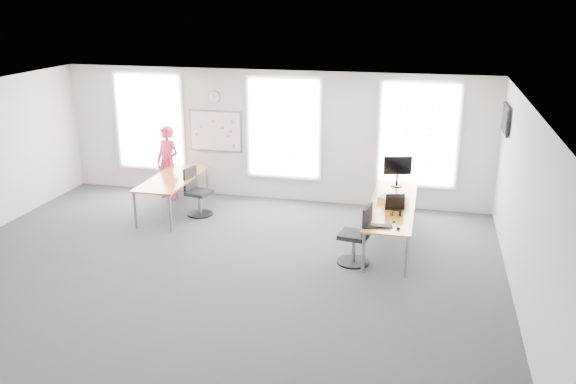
% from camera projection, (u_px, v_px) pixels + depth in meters
% --- Properties ---
extents(floor, '(10.00, 10.00, 0.00)m').
position_uv_depth(floor, '(214.00, 267.00, 10.74)').
color(floor, '#27282C').
rests_on(floor, ground).
extents(ceiling, '(10.00, 10.00, 0.00)m').
position_uv_depth(ceiling, '(207.00, 98.00, 9.82)').
color(ceiling, silver).
rests_on(ceiling, ground).
extents(wall_back, '(10.00, 0.00, 10.00)m').
position_uv_depth(wall_back, '(272.00, 136.00, 13.98)').
color(wall_back, silver).
rests_on(wall_back, ground).
extents(wall_front, '(10.00, 0.00, 10.00)m').
position_uv_depth(wall_front, '(82.00, 294.00, 6.57)').
color(wall_front, silver).
rests_on(wall_front, ground).
extents(wall_right, '(0.00, 10.00, 10.00)m').
position_uv_depth(wall_right, '(524.00, 209.00, 9.18)').
color(wall_right, silver).
rests_on(wall_right, ground).
extents(window_left, '(1.60, 0.06, 2.20)m').
position_uv_depth(window_left, '(150.00, 122.00, 14.55)').
color(window_left, silver).
rests_on(window_left, wall_back).
extents(window_mid, '(1.60, 0.06, 2.20)m').
position_uv_depth(window_mid, '(284.00, 128.00, 13.83)').
color(window_mid, silver).
rests_on(window_mid, wall_back).
extents(window_right, '(1.60, 0.06, 2.20)m').
position_uv_depth(window_right, '(418.00, 135.00, 13.17)').
color(window_right, silver).
rests_on(window_right, wall_back).
extents(desk_right, '(0.84, 3.17, 0.77)m').
position_uv_depth(desk_right, '(392.00, 207.00, 11.65)').
color(desk_right, '#B26326').
rests_on(desk_right, ground).
extents(desk_left, '(0.89, 2.23, 0.81)m').
position_uv_depth(desk_left, '(173.00, 180.00, 13.21)').
color(desk_left, '#B26326').
rests_on(desk_left, ground).
extents(chair_right, '(0.59, 0.59, 1.11)m').
position_uv_depth(chair_right, '(358.00, 238.00, 10.75)').
color(chair_right, black).
rests_on(chair_right, ground).
extents(chair_left, '(0.56, 0.56, 1.05)m').
position_uv_depth(chair_left, '(197.00, 194.00, 13.21)').
color(chair_left, black).
rests_on(chair_left, ground).
extents(person, '(0.73, 0.59, 1.73)m').
position_uv_depth(person, '(168.00, 162.00, 14.17)').
color(person, '#E32C5B').
rests_on(person, ground).
extents(whiteboard, '(1.20, 0.03, 0.90)m').
position_uv_depth(whiteboard, '(215.00, 131.00, 14.24)').
color(whiteboard, white).
rests_on(whiteboard, wall_back).
extents(wall_clock, '(0.30, 0.04, 0.30)m').
position_uv_depth(wall_clock, '(214.00, 97.00, 13.99)').
color(wall_clock, gray).
rests_on(wall_clock, wall_back).
extents(tv, '(0.06, 0.90, 0.55)m').
position_uv_depth(tv, '(506.00, 119.00, 11.72)').
color(tv, black).
rests_on(tv, wall_right).
extents(keyboard, '(0.52, 0.31, 0.02)m').
position_uv_depth(keyboard, '(378.00, 226.00, 10.49)').
color(keyboard, black).
rests_on(keyboard, desk_right).
extents(mouse, '(0.10, 0.14, 0.05)m').
position_uv_depth(mouse, '(398.00, 228.00, 10.37)').
color(mouse, black).
rests_on(mouse, desk_right).
extents(lens_cap, '(0.07, 0.07, 0.01)m').
position_uv_depth(lens_cap, '(394.00, 222.00, 10.70)').
color(lens_cap, black).
rests_on(lens_cap, desk_right).
extents(headphones, '(0.19, 0.10, 0.11)m').
position_uv_depth(headphones, '(396.00, 213.00, 11.00)').
color(headphones, black).
rests_on(headphones, desk_right).
extents(laptop_sleeve, '(0.37, 0.28, 0.29)m').
position_uv_depth(laptop_sleeve, '(395.00, 203.00, 11.28)').
color(laptop_sleeve, black).
rests_on(laptop_sleeve, desk_right).
extents(paper_stack, '(0.37, 0.33, 0.11)m').
position_uv_depth(paper_stack, '(387.00, 199.00, 11.73)').
color(paper_stack, beige).
rests_on(paper_stack, desk_right).
extents(monitor, '(0.57, 0.24, 0.65)m').
position_uv_depth(monitor, '(397.00, 169.00, 12.60)').
color(monitor, black).
rests_on(monitor, desk_right).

